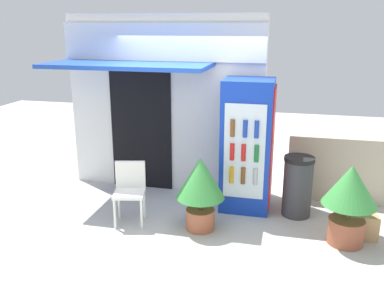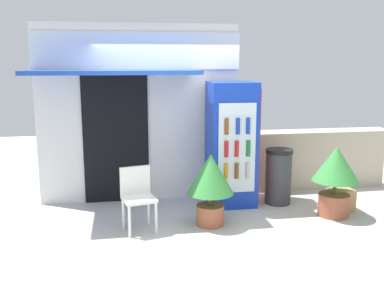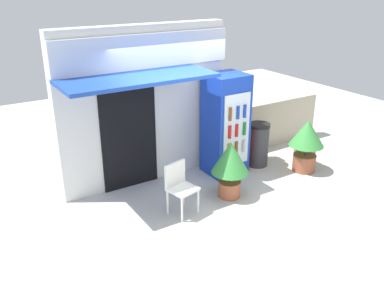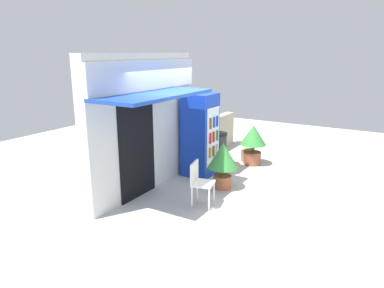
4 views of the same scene
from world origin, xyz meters
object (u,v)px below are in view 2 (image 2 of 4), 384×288
object	(u,v)px
plastic_chair	(137,193)
cardboard_box	(341,200)
potted_plant_curbside	(336,173)
drink_cooler	(232,144)
potted_plant_near_shop	(210,180)
trash_bin	(278,176)

from	to	relation	value
plastic_chair	cardboard_box	bearing A→B (deg)	4.67
plastic_chair	potted_plant_curbside	size ratio (longest dim) A/B	0.82
drink_cooler	plastic_chair	distance (m)	1.79
drink_cooler	plastic_chair	world-z (taller)	drink_cooler
plastic_chair	cardboard_box	world-z (taller)	plastic_chair
plastic_chair	potted_plant_curbside	world-z (taller)	potted_plant_curbside
potted_plant_curbside	plastic_chair	bearing A→B (deg)	-179.14
potted_plant_near_shop	plastic_chair	bearing A→B (deg)	179.83
drink_cooler	cardboard_box	distance (m)	1.86
plastic_chair	potted_plant_curbside	bearing A→B (deg)	0.86
potted_plant_curbside	trash_bin	xyz separation A→B (m)	(-0.61, 0.69, -0.20)
potted_plant_near_shop	cardboard_box	world-z (taller)	potted_plant_near_shop
trash_bin	cardboard_box	world-z (taller)	trash_bin
plastic_chair	trash_bin	world-z (taller)	trash_bin
drink_cooler	plastic_chair	bearing A→B (deg)	-151.02
trash_bin	cardboard_box	distance (m)	1.00
potted_plant_near_shop	cardboard_box	bearing A→B (deg)	6.96
drink_cooler	potted_plant_curbside	world-z (taller)	drink_cooler
drink_cooler	cardboard_box	bearing A→B (deg)	-20.42
drink_cooler	potted_plant_near_shop	xyz separation A→B (m)	(-0.52, -0.84, -0.33)
potted_plant_near_shop	potted_plant_curbside	xyz separation A→B (m)	(1.87, 0.05, 0.01)
potted_plant_near_shop	trash_bin	distance (m)	1.47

